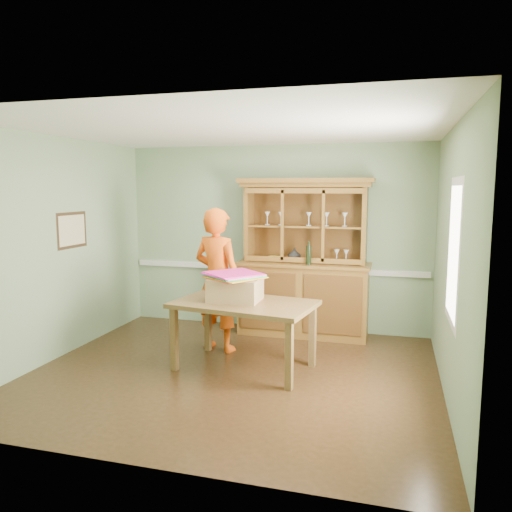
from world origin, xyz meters
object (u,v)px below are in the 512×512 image
(china_hutch, at_px, (304,281))
(cardboard_box, at_px, (235,289))
(dining_table, at_px, (244,310))
(person, at_px, (218,280))

(china_hutch, bearing_deg, cardboard_box, -109.33)
(dining_table, bearing_deg, china_hutch, 83.79)
(dining_table, relative_size, person, 0.92)
(person, bearing_deg, china_hutch, -118.71)
(cardboard_box, bearing_deg, person, 127.66)
(cardboard_box, relative_size, person, 0.31)
(dining_table, xyz_separation_m, cardboard_box, (-0.12, 0.04, 0.23))
(china_hutch, relative_size, cardboard_box, 3.87)
(dining_table, height_order, person, person)
(china_hutch, height_order, person, china_hutch)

